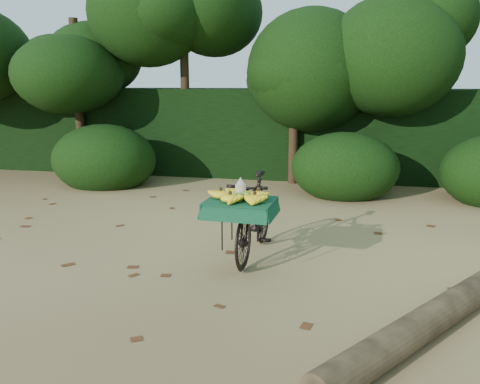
# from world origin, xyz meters

# --- Properties ---
(ground) EXTENTS (80.00, 80.00, 0.00)m
(ground) POSITION_xyz_m (0.00, 0.00, 0.00)
(ground) COLOR tan
(ground) RESTS_ON ground
(vendor_bicycle) EXTENTS (0.71, 1.70, 0.95)m
(vendor_bicycle) POSITION_xyz_m (0.54, 0.93, 0.49)
(vendor_bicycle) COLOR black
(vendor_bicycle) RESTS_ON ground
(fallen_log) EXTENTS (2.24, 3.04, 0.26)m
(fallen_log) POSITION_xyz_m (2.44, -0.31, 0.13)
(fallen_log) COLOR brown
(fallen_log) RESTS_ON ground
(hedge_backdrop) EXTENTS (26.00, 1.80, 1.80)m
(hedge_backdrop) POSITION_xyz_m (0.00, 6.30, 0.90)
(hedge_backdrop) COLOR black
(hedge_backdrop) RESTS_ON ground
(tree_row) EXTENTS (14.50, 2.00, 4.00)m
(tree_row) POSITION_xyz_m (-0.65, 5.50, 2.00)
(tree_row) COLOR black
(tree_row) RESTS_ON ground
(bush_clumps) EXTENTS (8.80, 1.70, 0.90)m
(bush_clumps) POSITION_xyz_m (0.50, 4.30, 0.45)
(bush_clumps) COLOR black
(bush_clumps) RESTS_ON ground
(leaf_litter) EXTENTS (7.00, 7.30, 0.01)m
(leaf_litter) POSITION_xyz_m (0.00, 0.65, 0.01)
(leaf_litter) COLOR #522C15
(leaf_litter) RESTS_ON ground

